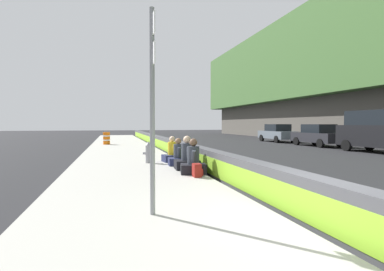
{
  "coord_description": "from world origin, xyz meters",
  "views": [
    {
      "loc": [
        -4.1,
        3.29,
        1.74
      ],
      "look_at": [
        10.55,
        -0.6,
        1.15
      ],
      "focal_mm": 28.24,
      "sensor_mm": 36.0,
      "label": 1
    }
  ],
  "objects_px": {
    "seated_person_foreground": "(193,163)",
    "construction_barrel": "(107,138)",
    "backpack": "(197,170)",
    "parked_car_midline": "(277,133)",
    "fire_hydrant": "(148,152)",
    "parked_car_fourth": "(318,135)",
    "seated_person_far": "(172,154)",
    "route_sign_post": "(152,97)",
    "parked_car_third": "(382,130)",
    "seated_person_middle": "(187,159)",
    "seated_person_rear": "(178,157)"
  },
  "relations": [
    {
      "from": "route_sign_post",
      "to": "parked_car_midline",
      "type": "height_order",
      "value": "route_sign_post"
    },
    {
      "from": "fire_hydrant",
      "to": "seated_person_foreground",
      "type": "distance_m",
      "value": 3.2
    },
    {
      "from": "seated_person_rear",
      "to": "seated_person_far",
      "type": "bearing_deg",
      "value": 0.74
    },
    {
      "from": "seated_person_far",
      "to": "backpack",
      "type": "xyz_separation_m",
      "value": [
        -3.81,
        -0.01,
        -0.14
      ]
    },
    {
      "from": "seated_person_far",
      "to": "parked_car_third",
      "type": "bearing_deg",
      "value": -81.55
    },
    {
      "from": "seated_person_foreground",
      "to": "parked_car_third",
      "type": "distance_m",
      "value": 13.98
    },
    {
      "from": "backpack",
      "to": "seated_person_middle",
      "type": "bearing_deg",
      "value": -3.02
    },
    {
      "from": "fire_hydrant",
      "to": "seated_person_far",
      "type": "relative_size",
      "value": 0.81
    },
    {
      "from": "seated_person_middle",
      "to": "construction_barrel",
      "type": "height_order",
      "value": "seated_person_middle"
    },
    {
      "from": "route_sign_post",
      "to": "parked_car_fourth",
      "type": "xyz_separation_m",
      "value": [
        14.89,
        -14.8,
        -1.35
      ]
    },
    {
      "from": "parked_car_fourth",
      "to": "parked_car_midline",
      "type": "xyz_separation_m",
      "value": [
        5.83,
        0.08,
        0.0
      ]
    },
    {
      "from": "route_sign_post",
      "to": "seated_person_foreground",
      "type": "bearing_deg",
      "value": -24.33
    },
    {
      "from": "route_sign_post",
      "to": "seated_person_middle",
      "type": "relative_size",
      "value": 3.06
    },
    {
      "from": "seated_person_foreground",
      "to": "construction_barrel",
      "type": "relative_size",
      "value": 1.19
    },
    {
      "from": "fire_hydrant",
      "to": "seated_person_foreground",
      "type": "height_order",
      "value": "seated_person_foreground"
    },
    {
      "from": "parked_car_midline",
      "to": "parked_car_third",
      "type": "bearing_deg",
      "value": -179.54
    },
    {
      "from": "route_sign_post",
      "to": "seated_person_rear",
      "type": "distance_m",
      "value": 6.57
    },
    {
      "from": "fire_hydrant",
      "to": "parked_car_third",
      "type": "distance_m",
      "value": 14.25
    },
    {
      "from": "seated_person_foreground",
      "to": "parked_car_third",
      "type": "height_order",
      "value": "parked_car_third"
    },
    {
      "from": "construction_barrel",
      "to": "seated_person_foreground",
      "type": "bearing_deg",
      "value": -168.95
    },
    {
      "from": "fire_hydrant",
      "to": "parked_car_fourth",
      "type": "bearing_deg",
      "value": -60.9
    },
    {
      "from": "parked_car_third",
      "to": "seated_person_foreground",
      "type": "bearing_deg",
      "value": 111.45
    },
    {
      "from": "parked_car_fourth",
      "to": "construction_barrel",
      "type": "bearing_deg",
      "value": 75.25
    },
    {
      "from": "seated_person_foreground",
      "to": "parked_car_fourth",
      "type": "height_order",
      "value": "parked_car_fourth"
    },
    {
      "from": "seated_person_foreground",
      "to": "parked_car_third",
      "type": "bearing_deg",
      "value": -68.55
    },
    {
      "from": "parked_car_midline",
      "to": "backpack",
      "type": "bearing_deg",
      "value": 143.2
    },
    {
      "from": "seated_person_far",
      "to": "parked_car_fourth",
      "type": "relative_size",
      "value": 0.24
    },
    {
      "from": "seated_person_rear",
      "to": "seated_person_far",
      "type": "distance_m",
      "value": 1.14
    },
    {
      "from": "seated_person_middle",
      "to": "parked_car_third",
      "type": "bearing_deg",
      "value": -72.28
    },
    {
      "from": "seated_person_middle",
      "to": "seated_person_far",
      "type": "relative_size",
      "value": 1.09
    },
    {
      "from": "seated_person_far",
      "to": "parked_car_midline",
      "type": "distance_m",
      "value": 18.71
    },
    {
      "from": "backpack",
      "to": "seated_person_foreground",
      "type": "bearing_deg",
      "value": -4.84
    },
    {
      "from": "fire_hydrant",
      "to": "seated_person_middle",
      "type": "distance_m",
      "value": 2.33
    },
    {
      "from": "parked_car_midline",
      "to": "parked_car_fourth",
      "type": "bearing_deg",
      "value": -179.22
    },
    {
      "from": "backpack",
      "to": "parked_car_midline",
      "type": "bearing_deg",
      "value": -36.8
    },
    {
      "from": "seated_person_rear",
      "to": "construction_barrel",
      "type": "height_order",
      "value": "seated_person_rear"
    },
    {
      "from": "route_sign_post",
      "to": "backpack",
      "type": "distance_m",
      "value": 4.28
    },
    {
      "from": "seated_person_middle",
      "to": "parked_car_third",
      "type": "relative_size",
      "value": 0.23
    },
    {
      "from": "seated_person_far",
      "to": "parked_car_fourth",
      "type": "distance_m",
      "value": 15.13
    },
    {
      "from": "parked_car_third",
      "to": "parked_car_midline",
      "type": "distance_m",
      "value": 11.57
    },
    {
      "from": "route_sign_post",
      "to": "fire_hydrant",
      "type": "bearing_deg",
      "value": -6.04
    },
    {
      "from": "parked_car_third",
      "to": "route_sign_post",
      "type": "bearing_deg",
      "value": 121.72
    },
    {
      "from": "route_sign_post",
      "to": "seated_person_rear",
      "type": "height_order",
      "value": "route_sign_post"
    },
    {
      "from": "seated_person_far",
      "to": "parked_car_third",
      "type": "relative_size",
      "value": 0.21
    },
    {
      "from": "seated_person_rear",
      "to": "backpack",
      "type": "distance_m",
      "value": 2.67
    },
    {
      "from": "construction_barrel",
      "to": "parked_car_fourth",
      "type": "bearing_deg",
      "value": -104.75
    },
    {
      "from": "seated_person_far",
      "to": "construction_barrel",
      "type": "relative_size",
      "value": 1.14
    },
    {
      "from": "seated_person_foreground",
      "to": "parked_car_midline",
      "type": "height_order",
      "value": "parked_car_midline"
    },
    {
      "from": "construction_barrel",
      "to": "parked_car_third",
      "type": "xyz_separation_m",
      "value": [
        -9.92,
        -15.92,
        0.73
      ]
    },
    {
      "from": "fire_hydrant",
      "to": "seated_person_foreground",
      "type": "xyz_separation_m",
      "value": [
        -3.01,
        -1.09,
        -0.1
      ]
    }
  ]
}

